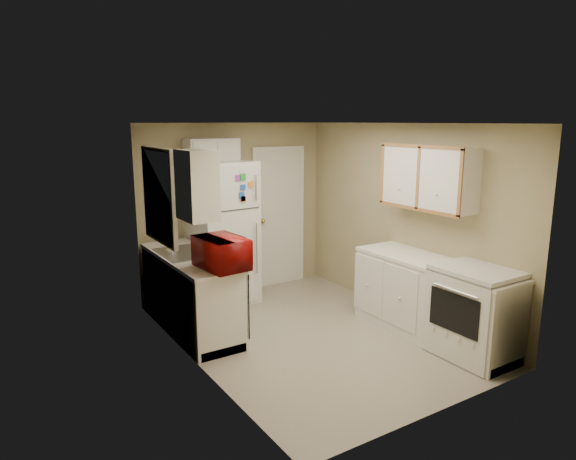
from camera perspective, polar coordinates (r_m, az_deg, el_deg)
floor at (r=6.07m, az=2.58°, el=-11.52°), size 3.80×3.80×0.00m
ceiling at (r=5.56m, az=2.82°, el=11.76°), size 3.80×3.80×0.00m
wall_left at (r=5.05m, az=-10.45°, el=-2.23°), size 3.80×3.80×0.00m
wall_right at (r=6.59m, az=12.72°, el=1.02°), size 3.80×3.80×0.00m
wall_back at (r=7.31m, az=-5.90°, el=2.32°), size 2.80×2.80×0.00m
wall_front at (r=4.34m, az=17.32°, el=-4.96°), size 2.80×2.80×0.00m
left_counter at (r=6.17m, az=-10.76°, el=-6.86°), size 0.60×1.80×0.90m
dishwasher at (r=5.75m, az=-5.82°, el=-7.72°), size 0.03×0.58×0.72m
sink at (r=6.18m, az=-11.42°, el=-2.87°), size 0.54×0.74×0.16m
microwave at (r=5.43m, az=-7.33°, el=-2.74°), size 0.63×0.39×0.40m
soap_bottle at (r=6.38m, az=-12.78°, el=-1.17°), size 0.11×0.11×0.20m
window_blinds at (r=5.95m, az=-14.06°, el=3.71°), size 0.10×0.98×1.08m
upper_cabinet_left at (r=5.19m, az=-10.08°, el=4.93°), size 0.30×0.45×0.70m
refrigerator at (r=6.93m, az=-7.47°, el=-0.29°), size 0.85×0.83×1.92m
cabinet_over_fridge at (r=6.91m, az=-8.47°, el=8.38°), size 0.70×0.30×0.40m
interior_door at (r=7.64m, az=-1.03°, el=1.44°), size 0.86×0.06×2.08m
right_counter at (r=6.04m, az=15.74°, el=-7.52°), size 0.60×2.00×0.90m
stove at (r=5.71m, az=20.03°, el=-8.60°), size 0.65×0.80×0.97m
upper_cabinet_right at (r=6.05m, az=15.32°, el=5.68°), size 0.30×1.20×0.70m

